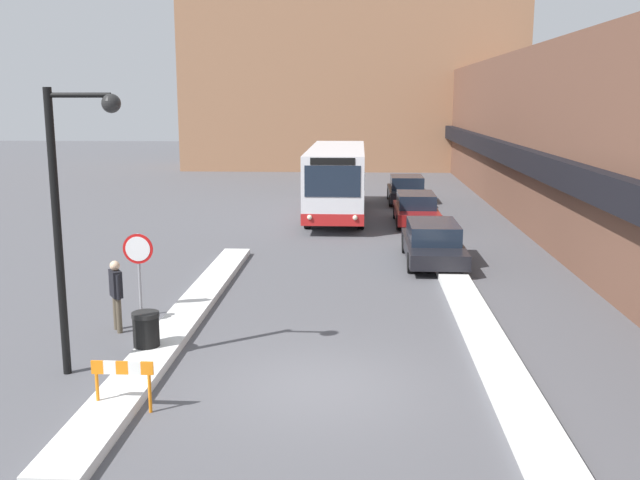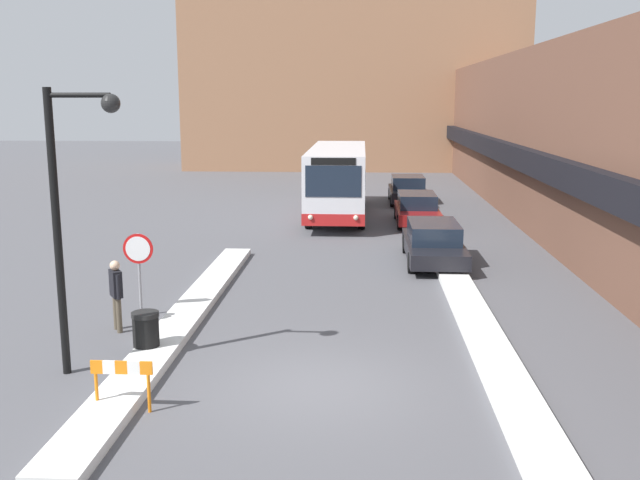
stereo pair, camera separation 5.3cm
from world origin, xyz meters
name	(u,v)px [view 2 (the right image)]	position (x,y,z in m)	size (l,w,h in m)	color
ground_plane	(319,387)	(0.00, 0.00, 0.00)	(160.00, 160.00, 0.00)	#515156
building_row_right	(545,133)	(9.97, 24.00, 3.76)	(5.50, 60.00, 7.53)	brown
building_backdrop_far	(354,57)	(0.00, 44.84, 8.70)	(26.00, 8.00, 17.39)	#996B4C
snow_bank_left	(184,317)	(-3.60, 3.90, 0.10)	(0.90, 15.65, 0.20)	silver
snow_bank_right	(485,338)	(3.60, 2.82, 0.09)	(0.90, 18.28, 0.19)	silver
city_bus	(338,179)	(-0.35, 20.37, 1.76)	(2.54, 10.92, 3.21)	silver
parked_car_front	(433,242)	(3.20, 10.84, 0.70)	(1.88, 4.84, 1.36)	black
parked_car_middle	(417,208)	(3.20, 18.39, 0.69)	(1.84, 4.55, 1.37)	maroon
parked_car_back	(408,190)	(3.20, 24.89, 0.72)	(1.94, 4.31, 1.43)	black
stop_sign	(138,257)	(-4.79, 4.26, 1.54)	(0.76, 0.08, 2.13)	gray
street_lamp	(70,198)	(-4.81, 0.41, 3.55)	(1.46, 0.36, 5.64)	black
pedestrian	(116,289)	(-4.98, 3.08, 1.03)	(0.43, 0.50, 1.71)	brown
trash_bin	(146,333)	(-3.82, 1.54, 0.48)	(0.59, 0.59, 0.95)	black
construction_barricade	(122,376)	(-3.38, -1.29, 0.67)	(1.10, 0.06, 0.94)	orange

